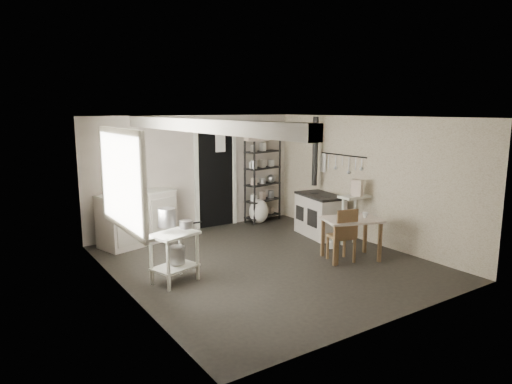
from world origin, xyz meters
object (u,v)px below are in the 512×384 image
base_cabinets (138,218)px  shelf_rack (263,178)px  stove (320,213)px  prep_table (175,255)px  flour_sack (259,212)px  stockpot (167,217)px  chair (341,232)px  work_table (351,236)px

base_cabinets → shelf_rack: shelf_rack is taller
shelf_rack → stove: size_ratio=1.72×
prep_table → flour_sack: (2.88, 2.16, -0.16)m
stockpot → shelf_rack: shelf_rack is taller
stockpot → stove: size_ratio=0.25×
prep_table → chair: bearing=-13.5°
shelf_rack → stove: (0.25, -1.59, -0.51)m
base_cabinets → chair: base_cabinets is taller
work_table → flour_sack: 2.80m
stove → work_table: stove is taller
stove → shelf_rack: bearing=108.2°
stockpot → flour_sack: 3.69m
stockpot → chair: bearing=-14.4°
stockpot → shelf_rack: size_ratio=0.15×
prep_table → flour_sack: bearing=36.8°
flour_sack → shelf_rack: bearing=35.1°
shelf_rack → prep_table: bearing=-155.2°
work_table → flour_sack: (0.08, 2.80, -0.14)m
stove → chair: (-0.72, -1.33, 0.04)m
chair → shelf_rack: bearing=94.8°
base_cabinets → stove: bearing=-41.2°
prep_table → stove: 3.40m
prep_table → shelf_rack: bearing=36.7°
chair → flour_sack: chair is taller
flour_sack → stove: bearing=-73.1°
prep_table → stove: bearing=11.9°
work_table → flour_sack: bearing=88.4°
base_cabinets → stove: (3.10, -1.46, -0.02)m
base_cabinets → stove: size_ratio=1.40×
prep_table → base_cabinets: size_ratio=0.50×
base_cabinets → flour_sack: base_cabinets is taller
flour_sack → stockpot: bearing=-144.7°
stove → flour_sack: stove is taller
stockpot → flour_sack: (2.95, 2.09, -0.70)m
shelf_rack → chair: 2.99m
stockpot → flour_sack: stockpot is taller
chair → flour_sack: bearing=98.2°
work_table → flour_sack: work_table is taller
prep_table → flour_sack: prep_table is taller
base_cabinets → stove: base_cabinets is taller
shelf_rack → flour_sack: size_ratio=3.36×
prep_table → stove: (3.32, 0.70, 0.04)m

